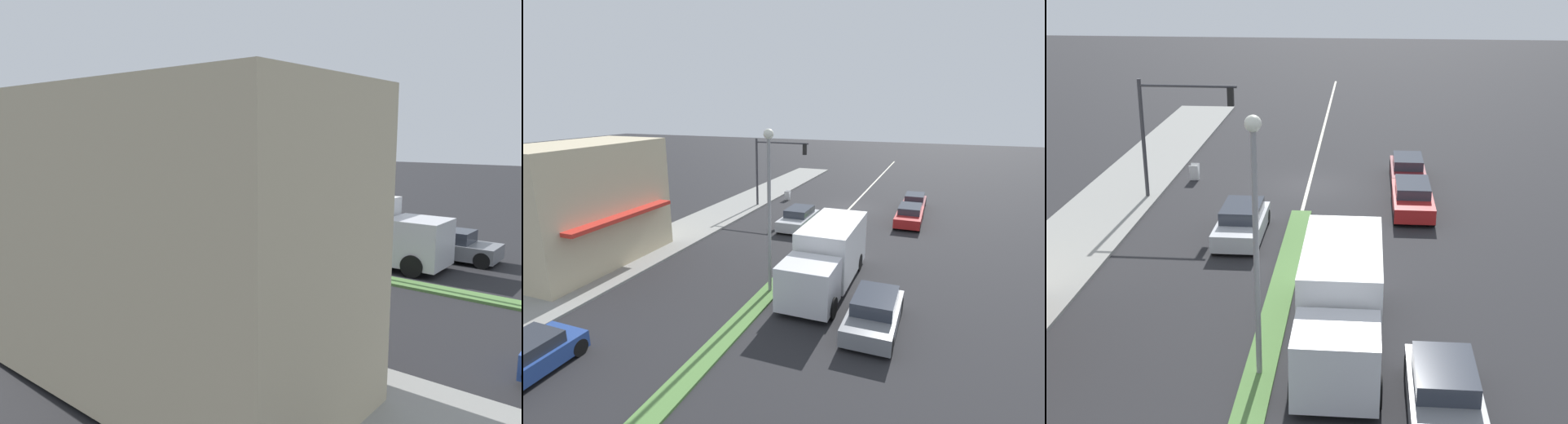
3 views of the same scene
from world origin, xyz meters
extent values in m
plane|color=#232326|center=(0.00, 18.00, 0.00)|extent=(160.00, 160.00, 0.00)
cube|color=gray|center=(9.00, 18.50, 0.06)|extent=(4.00, 73.00, 0.12)
cube|color=beige|center=(0.00, 0.00, 0.00)|extent=(0.16, 60.00, 0.01)
cube|color=#C6B793|center=(10.48, 17.61, 3.33)|extent=(4.24, 8.61, 6.42)
cube|color=red|center=(8.01, 17.61, 2.92)|extent=(0.70, 6.89, 0.20)
cylinder|color=#333338|center=(7.55, 2.58, 2.92)|extent=(0.18, 0.18, 5.60)
cylinder|color=#333338|center=(5.30, 2.58, 5.42)|extent=(4.50, 0.12, 0.12)
cube|color=black|center=(3.35, 2.58, 4.97)|extent=(0.28, 0.24, 0.84)
sphere|color=red|center=(3.35, 2.45, 5.24)|extent=(0.18, 0.18, 0.18)
sphere|color=gold|center=(3.35, 2.45, 4.97)|extent=(0.18, 0.18, 0.18)
sphere|color=green|center=(3.35, 2.45, 4.70)|extent=(0.18, 0.18, 0.18)
cylinder|color=gray|center=(0.00, 17.30, 3.60)|extent=(0.16, 0.16, 7.00)
sphere|color=silver|center=(0.00, 17.30, 7.25)|extent=(0.44, 0.44, 0.44)
cylinder|color=#282D42|center=(9.13, 13.25, 0.52)|extent=(0.26, 0.26, 0.79)
cylinder|color=#284C8C|center=(9.13, 13.25, 1.20)|extent=(0.34, 0.34, 0.58)
sphere|color=tan|center=(9.13, 13.25, 1.60)|extent=(0.22, 0.22, 0.22)
cube|color=silver|center=(5.95, -0.57, 0.43)|extent=(0.45, 0.21, 0.84)
cube|color=silver|center=(5.95, -0.25, 0.43)|extent=(0.45, 0.21, 0.84)
cube|color=silver|center=(-2.20, 18.34, 1.22)|extent=(2.28, 2.20, 1.90)
cube|color=white|center=(-2.20, 14.49, 1.57)|extent=(2.40, 5.10, 2.60)
cylinder|color=black|center=(-3.28, 18.54, 0.45)|extent=(0.28, 0.90, 0.90)
cylinder|color=black|center=(-1.12, 18.54, 0.45)|extent=(0.28, 0.90, 0.90)
cylinder|color=black|center=(-3.28, 13.24, 0.45)|extent=(0.28, 0.90, 0.90)
cylinder|color=black|center=(-1.12, 13.24, 0.45)|extent=(0.28, 0.90, 0.90)
cube|color=#AD1E1E|center=(-5.00, 3.38, 0.52)|extent=(1.78, 4.47, 0.65)
cube|color=#2D333D|center=(-5.00, 3.16, 1.08)|extent=(1.51, 2.46, 0.47)
cylinder|color=black|center=(-5.79, 5.16, 0.35)|extent=(0.22, 0.71, 0.71)
cylinder|color=black|center=(-4.21, 5.16, 0.35)|extent=(0.22, 0.71, 0.71)
cylinder|color=black|center=(-5.79, 1.61, 0.35)|extent=(0.22, 0.71, 0.71)
cylinder|color=black|center=(-4.21, 1.61, 0.35)|extent=(0.22, 0.71, 0.71)
cylinder|color=black|center=(4.22, 24.24, 0.31)|extent=(0.22, 0.61, 0.61)
cylinder|color=black|center=(5.78, 24.24, 0.31)|extent=(0.22, 0.61, 0.61)
cube|color=maroon|center=(-5.00, -1.23, 0.47)|extent=(1.72, 4.10, 0.57)
cube|color=#2D333D|center=(-5.00, -1.43, 0.99)|extent=(1.46, 2.25, 0.47)
cylinder|color=black|center=(-5.76, 0.39, 0.33)|extent=(0.22, 0.66, 0.66)
cylinder|color=black|center=(-4.24, 0.39, 0.33)|extent=(0.22, 0.66, 0.66)
cylinder|color=black|center=(-5.76, -2.85, 0.33)|extent=(0.22, 0.66, 0.66)
cylinder|color=black|center=(-4.24, -2.85, 0.33)|extent=(0.22, 0.66, 0.66)
cube|color=slate|center=(-5.00, 18.72, 0.51)|extent=(1.85, 4.08, 0.64)
cube|color=#2D333D|center=(-5.00, 18.52, 1.10)|extent=(1.57, 2.24, 0.53)
cylinder|color=black|center=(-5.82, 20.31, 0.35)|extent=(0.22, 0.69, 0.69)
cylinder|color=black|center=(-4.18, 20.31, 0.35)|extent=(0.22, 0.69, 0.69)
cylinder|color=black|center=(-5.82, 17.13, 0.35)|extent=(0.22, 0.69, 0.69)
cylinder|color=black|center=(-4.18, 17.13, 0.35)|extent=(0.22, 0.69, 0.69)
cube|color=#B7BABF|center=(2.20, 7.19, 0.52)|extent=(1.82, 4.27, 0.69)
cube|color=#2D333D|center=(2.20, 6.98, 1.12)|extent=(1.55, 2.35, 0.51)
cylinder|color=black|center=(1.39, 8.92, 0.31)|extent=(0.22, 0.62, 0.62)
cylinder|color=black|center=(3.01, 8.92, 0.31)|extent=(0.22, 0.62, 0.62)
cylinder|color=black|center=(1.39, 5.47, 0.31)|extent=(0.22, 0.62, 0.62)
cylinder|color=black|center=(3.01, 5.47, 0.31)|extent=(0.22, 0.62, 0.62)
camera|label=1|loc=(17.66, 26.05, 5.59)|focal=35.00mm
camera|label=2|loc=(-6.96, 33.16, 8.49)|focal=28.00mm
camera|label=3|loc=(-2.80, 34.78, 11.41)|focal=50.00mm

